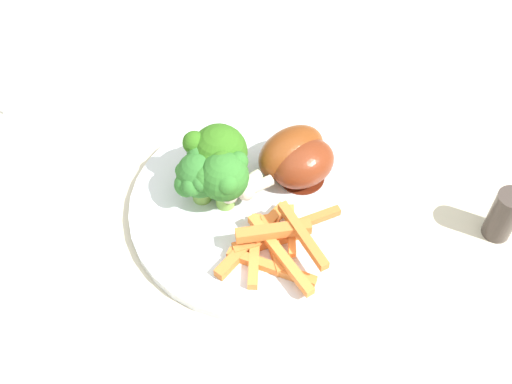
# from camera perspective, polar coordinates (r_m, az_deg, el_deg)

# --- Properties ---
(dining_table) EXTENTS (0.91, 0.79, 0.71)m
(dining_table) POSITION_cam_1_polar(r_m,az_deg,el_deg) (0.80, -2.15, -8.36)
(dining_table) COLOR beige
(dining_table) RESTS_ON ground_plane
(dinner_plate) EXTENTS (0.28, 0.28, 0.01)m
(dinner_plate) POSITION_cam_1_polar(r_m,az_deg,el_deg) (0.72, -0.00, -1.27)
(dinner_plate) COLOR silver
(dinner_plate) RESTS_ON dining_table
(broccoli_floret_front) EXTENTS (0.06, 0.05, 0.07)m
(broccoli_floret_front) POSITION_cam_1_polar(r_m,az_deg,el_deg) (0.69, -5.05, 1.48)
(broccoli_floret_front) COLOR #81B34C
(broccoli_floret_front) RESTS_ON dinner_plate
(broccoli_floret_middle) EXTENTS (0.07, 0.07, 0.08)m
(broccoli_floret_middle) POSITION_cam_1_polar(r_m,az_deg,el_deg) (0.70, -3.34, 3.49)
(broccoli_floret_middle) COLOR #86BA51
(broccoli_floret_middle) RESTS_ON dinner_plate
(broccoli_floret_back) EXTENTS (0.06, 0.06, 0.07)m
(broccoli_floret_back) POSITION_cam_1_polar(r_m,az_deg,el_deg) (0.68, -2.84, 1.28)
(broccoli_floret_back) COLOR #81B94E
(broccoli_floret_back) RESTS_ON dinner_plate
(carrot_fries_pile) EXTENTS (0.11, 0.13, 0.03)m
(carrot_fries_pile) POSITION_cam_1_polar(r_m,az_deg,el_deg) (0.67, 1.54, -4.43)
(carrot_fries_pile) COLOR orange
(carrot_fries_pile) RESTS_ON dinner_plate
(chicken_drumstick_near) EXTENTS (0.10, 0.12, 0.05)m
(chicken_drumstick_near) POSITION_cam_1_polar(r_m,az_deg,el_deg) (0.72, 3.86, 2.38)
(chicken_drumstick_near) COLOR #531B0D
(chicken_drumstick_near) RESTS_ON dinner_plate
(chicken_drumstick_far) EXTENTS (0.12, 0.13, 0.05)m
(chicken_drumstick_far) POSITION_cam_1_polar(r_m,az_deg,el_deg) (0.72, 2.81, 3.30)
(chicken_drumstick_far) COLOR #57220C
(chicken_drumstick_far) RESTS_ON dinner_plate
(fork) EXTENTS (0.17, 0.11, 0.00)m
(fork) POSITION_cam_1_polar(r_m,az_deg,el_deg) (0.91, -16.99, 10.20)
(fork) COLOR silver
(fork) RESTS_ON dining_table
(pepper_shaker) EXTENTS (0.03, 0.03, 0.06)m
(pepper_shaker) POSITION_cam_1_polar(r_m,az_deg,el_deg) (0.73, 20.74, -1.89)
(pepper_shaker) COLOR #423833
(pepper_shaker) RESTS_ON dining_table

